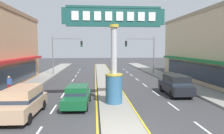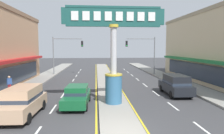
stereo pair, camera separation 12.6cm
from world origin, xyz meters
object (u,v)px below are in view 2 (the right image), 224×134
at_px(traffic_light_left_side, 64,49).
at_px(pedestrian_near_kerb, 9,84).
at_px(traffic_light_right_side, 144,49).
at_px(suv_near_left_lane, 176,85).
at_px(sedan_far_right_lane, 77,95).
at_px(suv_near_right_lane, 23,101).
at_px(district_sign, 114,56).

xyz_separation_m(traffic_light_left_side, pedestrian_near_kerb, (-2.92, -14.04, -3.11)).
distance_m(traffic_light_right_side, suv_near_left_lane, 14.39).
distance_m(traffic_light_left_side, sedan_far_right_lane, 18.43).
relative_size(traffic_light_left_side, suv_near_left_lane, 1.34).
height_order(traffic_light_left_side, suv_near_right_lane, traffic_light_left_side).
bearing_deg(district_sign, traffic_light_left_side, 109.87).
xyz_separation_m(sedan_far_right_lane, pedestrian_near_kerb, (-6.51, 3.71, 0.35)).
height_order(traffic_light_right_side, suv_near_right_lane, traffic_light_right_side).
bearing_deg(district_sign, sedan_far_right_lane, -179.55).
relative_size(suv_near_left_lane, pedestrian_near_kerb, 2.76).
bearing_deg(suv_near_right_lane, traffic_light_right_side, 56.61).
relative_size(traffic_light_left_side, suv_near_right_lane, 1.33).
bearing_deg(district_sign, suv_near_left_lane, 25.03).
relative_size(suv_near_right_lane, pedestrian_near_kerb, 2.78).
distance_m(traffic_light_right_side, pedestrian_near_kerb, 20.76).
distance_m(district_sign, traffic_light_right_side, 18.05).
distance_m(suv_near_right_lane, pedestrian_near_kerb, 6.65).
height_order(traffic_light_left_side, traffic_light_right_side, same).
relative_size(traffic_light_left_side, sedan_far_right_lane, 1.42).
height_order(district_sign, traffic_light_left_side, district_sign).
xyz_separation_m(traffic_light_right_side, pedestrian_near_kerb, (-15.74, -13.18, -3.11)).
distance_m(traffic_light_right_side, suv_near_right_lane, 22.99).
bearing_deg(suv_near_right_lane, district_sign, 19.22).
relative_size(district_sign, traffic_light_left_side, 1.25).
xyz_separation_m(traffic_light_left_side, traffic_light_right_side, (12.81, -0.85, 0.00)).
bearing_deg(pedestrian_near_kerb, traffic_light_right_side, 39.96).
distance_m(suv_near_right_lane, sedan_far_right_lane, 3.92).
bearing_deg(district_sign, pedestrian_near_kerb, 158.43).
xyz_separation_m(suv_near_right_lane, sedan_far_right_lane, (3.30, 2.11, -0.20)).
bearing_deg(traffic_light_left_side, traffic_light_right_side, -3.81).
distance_m(traffic_light_left_side, traffic_light_right_side, 12.84).
bearing_deg(traffic_light_left_side, district_sign, -70.13).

